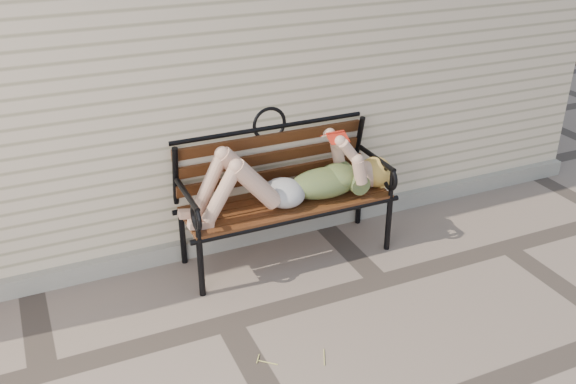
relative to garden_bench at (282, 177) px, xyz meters
name	(u,v)px	position (x,y,z in m)	size (l,w,h in m)	color
ground	(229,323)	(-0.74, -0.76, -0.67)	(80.00, 80.00, 0.00)	#76655B
house_wall	(121,26)	(-0.74, 2.24, 0.83)	(8.00, 4.00, 3.00)	beige
foundation_strip	(189,248)	(-0.74, 0.21, -0.59)	(8.00, 0.10, 0.15)	#A39F93
garden_bench	(282,177)	(0.00, 0.00, 0.00)	(1.84, 0.73, 1.19)	black
reading_woman	(291,180)	(0.02, -0.15, 0.04)	(1.74, 0.39, 0.55)	#092D41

